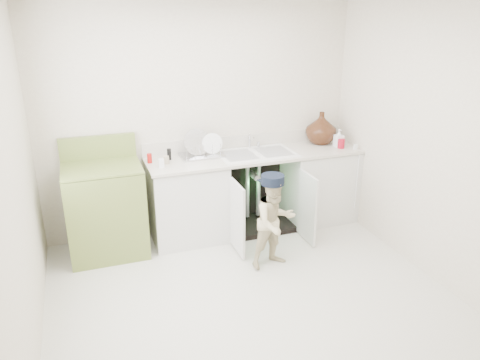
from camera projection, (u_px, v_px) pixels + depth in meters
The scene contains 5 objects.
ground at pixel (247, 291), 4.28m from camera, with size 3.50×3.50×0.00m, color beige.
room_shell at pixel (248, 161), 3.84m from camera, with size 6.00×5.50×1.26m.
counter_run at pixel (259, 188), 5.36m from camera, with size 2.44×1.02×1.28m.
avocado_stove at pixel (106, 209), 4.80m from camera, with size 0.77×0.65×1.19m.
repair_worker at pixel (275, 221), 4.55m from camera, with size 0.51×0.73×0.96m.
Camera 1 is at (-1.28, -3.41, 2.46)m, focal length 35.00 mm.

